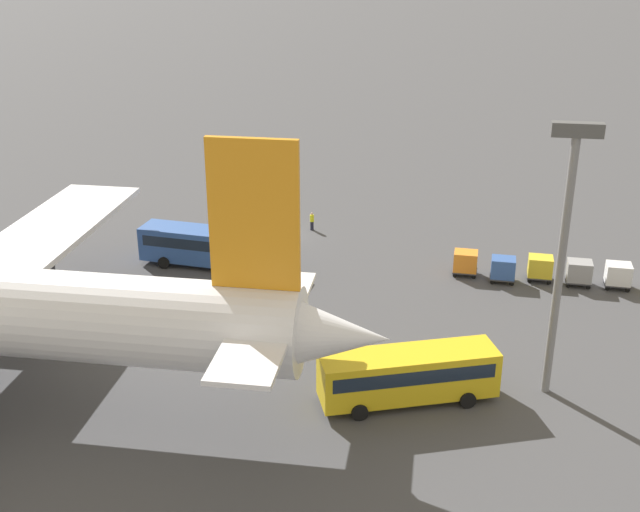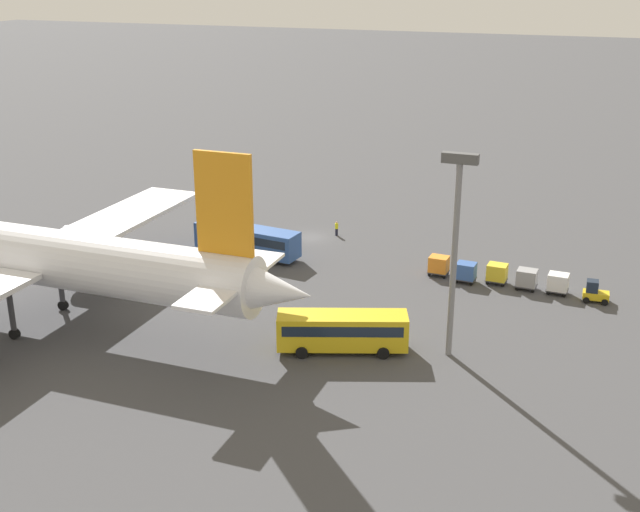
{
  "view_description": "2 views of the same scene",
  "coord_description": "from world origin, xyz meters",
  "px_view_note": "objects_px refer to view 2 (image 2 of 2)",
  "views": [
    {
      "loc": [
        -14.9,
        68.43,
        26.87
      ],
      "look_at": [
        -6.1,
        14.27,
        4.11
      ],
      "focal_mm": 45.0,
      "sensor_mm": 36.0,
      "label": 1
    },
    {
      "loc": [
        -33.32,
        83.06,
        30.38
      ],
      "look_at": [
        -7.5,
        16.08,
        4.12
      ],
      "focal_mm": 45.0,
      "sensor_mm": 36.0,
      "label": 2
    }
  ],
  "objects_px": {
    "baggage_tug": "(595,292)",
    "worker_person": "(337,228)",
    "cargo_cart_yellow": "(497,273)",
    "airplane": "(16,254)",
    "cargo_cart_orange": "(439,265)",
    "shuttle_bus_near": "(247,239)",
    "cargo_cart_grey": "(527,278)",
    "cargo_cart_blue": "(466,271)",
    "shuttle_bus_far": "(342,329)",
    "cargo_cart_white": "(558,282)"
  },
  "relations": [
    {
      "from": "airplane",
      "to": "cargo_cart_orange",
      "type": "xyz_separation_m",
      "value": [
        -32.33,
        -24.46,
        -5.26
      ]
    },
    {
      "from": "airplane",
      "to": "cargo_cart_blue",
      "type": "xyz_separation_m",
      "value": [
        -35.32,
        -23.57,
        -5.26
      ]
    },
    {
      "from": "cargo_cart_white",
      "to": "cargo_cart_blue",
      "type": "height_order",
      "value": "same"
    },
    {
      "from": "baggage_tug",
      "to": "cargo_cart_grey",
      "type": "bearing_deg",
      "value": -10.11
    },
    {
      "from": "airplane",
      "to": "worker_person",
      "type": "height_order",
      "value": "airplane"
    },
    {
      "from": "shuttle_bus_near",
      "to": "cargo_cart_white",
      "type": "distance_m",
      "value": 33.1
    },
    {
      "from": "shuttle_bus_near",
      "to": "shuttle_bus_far",
      "type": "height_order",
      "value": "shuttle_bus_far"
    },
    {
      "from": "baggage_tug",
      "to": "shuttle_bus_near",
      "type": "bearing_deg",
      "value": -3.23
    },
    {
      "from": "cargo_cart_grey",
      "to": "cargo_cart_blue",
      "type": "distance_m",
      "value": 5.99
    },
    {
      "from": "cargo_cart_yellow",
      "to": "cargo_cart_orange",
      "type": "distance_m",
      "value": 5.98
    },
    {
      "from": "cargo_cart_white",
      "to": "cargo_cart_grey",
      "type": "xyz_separation_m",
      "value": [
        2.99,
        -0.06,
        0.0
      ]
    },
    {
      "from": "shuttle_bus_near",
      "to": "baggage_tug",
      "type": "distance_m",
      "value": 36.55
    },
    {
      "from": "shuttle_bus_near",
      "to": "cargo_cart_yellow",
      "type": "relative_size",
      "value": 6.0
    },
    {
      "from": "cargo_cart_grey",
      "to": "airplane",
      "type": "bearing_deg",
      "value": 30.02
    },
    {
      "from": "shuttle_bus_near",
      "to": "cargo_cart_orange",
      "type": "bearing_deg",
      "value": -169.28
    },
    {
      "from": "cargo_cart_white",
      "to": "cargo_cart_grey",
      "type": "bearing_deg",
      "value": -1.22
    },
    {
      "from": "airplane",
      "to": "cargo_cart_orange",
      "type": "height_order",
      "value": "airplane"
    },
    {
      "from": "airplane",
      "to": "baggage_tug",
      "type": "distance_m",
      "value": 53.34
    },
    {
      "from": "shuttle_bus_far",
      "to": "cargo_cart_blue",
      "type": "distance_m",
      "value": 19.97
    },
    {
      "from": "worker_person",
      "to": "cargo_cart_orange",
      "type": "relative_size",
      "value": 0.84
    },
    {
      "from": "shuttle_bus_near",
      "to": "cargo_cart_yellow",
      "type": "bearing_deg",
      "value": -170.53
    },
    {
      "from": "shuttle_bus_far",
      "to": "baggage_tug",
      "type": "bearing_deg",
      "value": -156.19
    },
    {
      "from": "shuttle_bus_near",
      "to": "cargo_cart_grey",
      "type": "height_order",
      "value": "shuttle_bus_near"
    },
    {
      "from": "shuttle_bus_far",
      "to": "cargo_cart_grey",
      "type": "xyz_separation_m",
      "value": [
        -12.52,
        -19.14,
        -0.77
      ]
    },
    {
      "from": "cargo_cart_grey",
      "to": "cargo_cart_yellow",
      "type": "distance_m",
      "value": 3.02
    },
    {
      "from": "worker_person",
      "to": "cargo_cart_yellow",
      "type": "xyz_separation_m",
      "value": [
        -20.25,
        8.55,
        0.32
      ]
    },
    {
      "from": "airplane",
      "to": "cargo_cart_yellow",
      "type": "bearing_deg",
      "value": -147.94
    },
    {
      "from": "baggage_tug",
      "to": "cargo_cart_blue",
      "type": "distance_m",
      "value": 12.44
    },
    {
      "from": "cargo_cart_grey",
      "to": "cargo_cart_blue",
      "type": "relative_size",
      "value": 1.0
    },
    {
      "from": "airplane",
      "to": "baggage_tug",
      "type": "relative_size",
      "value": 22.76
    },
    {
      "from": "shuttle_bus_far",
      "to": "cargo_cart_yellow",
      "type": "xyz_separation_m",
      "value": [
        -9.53,
        -19.6,
        -0.77
      ]
    },
    {
      "from": "baggage_tug",
      "to": "worker_person",
      "type": "distance_m",
      "value": 31.24
    },
    {
      "from": "shuttle_bus_far",
      "to": "cargo_cart_grey",
      "type": "bearing_deg",
      "value": -143.53
    },
    {
      "from": "shuttle_bus_near",
      "to": "cargo_cart_grey",
      "type": "relative_size",
      "value": 6.0
    },
    {
      "from": "shuttle_bus_far",
      "to": "cargo_cart_yellow",
      "type": "bearing_deg",
      "value": -136.27
    },
    {
      "from": "airplane",
      "to": "worker_person",
      "type": "bearing_deg",
      "value": -119.14
    },
    {
      "from": "baggage_tug",
      "to": "cargo_cart_white",
      "type": "xyz_separation_m",
      "value": [
        3.46,
        -0.66,
        0.25
      ]
    },
    {
      "from": "baggage_tug",
      "to": "cargo_cart_yellow",
      "type": "bearing_deg",
      "value": -10.86
    },
    {
      "from": "cargo_cart_yellow",
      "to": "cargo_cart_grey",
      "type": "bearing_deg",
      "value": 171.22
    },
    {
      "from": "airplane",
      "to": "shuttle_bus_far",
      "type": "bearing_deg",
      "value": -171.04
    },
    {
      "from": "airplane",
      "to": "cargo_cart_orange",
      "type": "bearing_deg",
      "value": -143.25
    },
    {
      "from": "worker_person",
      "to": "cargo_cart_yellow",
      "type": "distance_m",
      "value": 21.98
    },
    {
      "from": "shuttle_bus_near",
      "to": "cargo_cart_blue",
      "type": "height_order",
      "value": "shuttle_bus_near"
    },
    {
      "from": "cargo_cart_grey",
      "to": "cargo_cart_yellow",
      "type": "height_order",
      "value": "same"
    },
    {
      "from": "cargo_cart_orange",
      "to": "airplane",
      "type": "bearing_deg",
      "value": 37.11
    },
    {
      "from": "baggage_tug",
      "to": "cargo_cart_yellow",
      "type": "height_order",
      "value": "baggage_tug"
    },
    {
      "from": "cargo_cart_blue",
      "to": "cargo_cart_orange",
      "type": "height_order",
      "value": "same"
    },
    {
      "from": "cargo_cart_grey",
      "to": "cargo_cart_orange",
      "type": "relative_size",
      "value": 1.0
    },
    {
      "from": "worker_person",
      "to": "cargo_cart_grey",
      "type": "bearing_deg",
      "value": 158.81
    },
    {
      "from": "shuttle_bus_far",
      "to": "cargo_cart_grey",
      "type": "height_order",
      "value": "shuttle_bus_far"
    }
  ]
}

